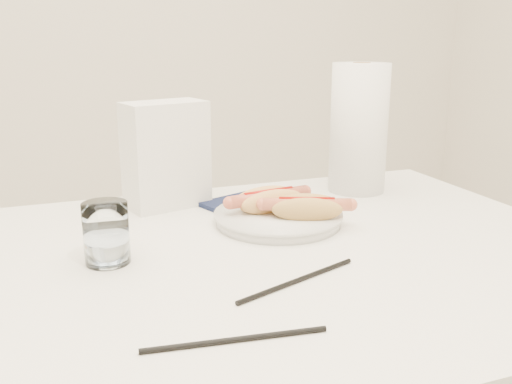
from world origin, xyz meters
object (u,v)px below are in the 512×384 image
object	(u,v)px
hotdog_right	(307,208)
water_glass	(106,233)
plate	(278,219)
hotdog_left	(269,200)
paper_towel_roll	(359,128)
napkin_box	(166,155)
table	(235,292)

from	to	relation	value
hotdog_right	water_glass	distance (m)	0.35
plate	hotdog_right	world-z (taller)	hotdog_right
hotdog_right	water_glass	size ratio (longest dim) A/B	1.63
plate	hotdog_left	bearing A→B (deg)	111.49
hotdog_right	paper_towel_roll	size ratio (longest dim) A/B	0.55
hotdog_right	hotdog_left	bearing A→B (deg)	146.75
water_glass	napkin_box	xyz separation A→B (m)	(0.15, 0.26, 0.06)
plate	napkin_box	distance (m)	0.26
hotdog_left	water_glass	distance (m)	0.32
plate	water_glass	xyz separation A→B (m)	(-0.31, -0.08, 0.04)
hotdog_left	napkin_box	bearing A→B (deg)	125.39
plate	hotdog_left	distance (m)	0.04
hotdog_left	water_glass	xyz separation A→B (m)	(-0.30, -0.10, 0.01)
hotdog_right	water_glass	bearing A→B (deg)	-152.53
hotdog_left	napkin_box	xyz separation A→B (m)	(-0.15, 0.16, 0.06)
hotdog_left	paper_towel_roll	world-z (taller)	paper_towel_roll
plate	paper_towel_roll	size ratio (longest dim) A/B	0.82
table	water_glass	world-z (taller)	water_glass
water_glass	paper_towel_roll	distance (m)	0.61
plate	napkin_box	world-z (taller)	napkin_box
hotdog_left	hotdog_right	bearing A→B (deg)	-63.48
table	plate	world-z (taller)	plate
hotdog_right	water_glass	world-z (taller)	water_glass
hotdog_left	table	bearing A→B (deg)	-136.95
hotdog_left	hotdog_right	size ratio (longest dim) A/B	1.06
table	hotdog_right	distance (m)	0.20
table	water_glass	xyz separation A→B (m)	(-0.19, 0.04, 0.11)
hotdog_left	paper_towel_roll	xyz separation A→B (m)	(0.26, 0.13, 0.10)
hotdog_right	napkin_box	size ratio (longest dim) A/B	0.73
table	plate	distance (m)	0.18
hotdog_left	hotdog_right	distance (m)	0.08
hotdog_left	paper_towel_roll	distance (m)	0.30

